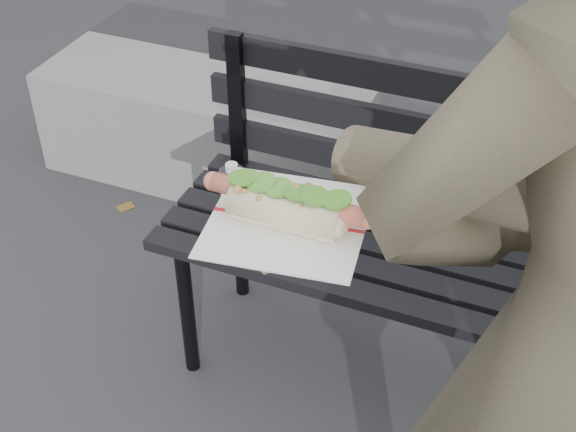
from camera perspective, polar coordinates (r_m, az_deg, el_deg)
name	(u,v)px	position (r m, az deg, el deg)	size (l,w,h in m)	color
park_bench	(460,232)	(2.01, 12.12, -1.10)	(1.50, 0.44, 0.88)	black
concrete_block	(205,130)	(2.98, -5.94, 6.11)	(1.20, 0.40, 0.40)	slate
held_hotdog	(463,200)	(0.97, 12.34, 1.13)	(0.63, 0.31, 0.20)	#484030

